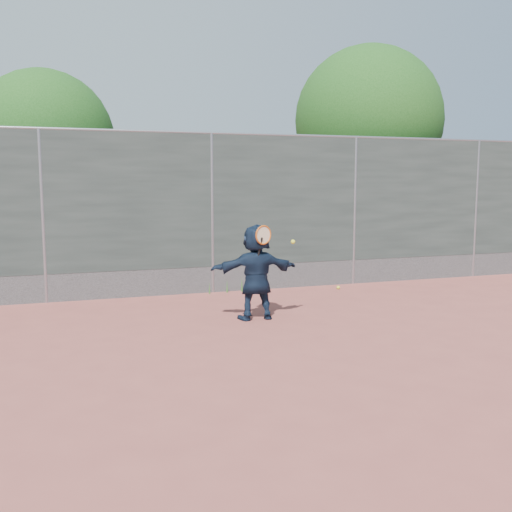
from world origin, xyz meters
name	(u,v)px	position (x,y,z in m)	size (l,w,h in m)	color
ground	(276,340)	(0.00, 0.00, 0.00)	(80.00, 80.00, 0.00)	#9E4C42
player	(256,272)	(0.11, 1.20, 0.73)	(1.36, 0.43, 1.47)	#142237
ball_ground	(338,287)	(2.42, 3.02, 0.03)	(0.07, 0.07, 0.07)	yellow
fence	(212,210)	(0.00, 3.50, 1.58)	(20.00, 0.06, 3.03)	#38423D
swing_action	(266,237)	(0.21, 1.01, 1.29)	(0.68, 0.18, 0.51)	#BF4F12
tree_right	(374,125)	(4.68, 5.75, 3.49)	(3.78, 3.60, 5.39)	#382314
tree_left	(52,144)	(-2.85, 6.55, 2.94)	(3.15, 3.00, 4.53)	#382314
weed_clump	(229,285)	(0.29, 3.38, 0.13)	(0.68, 0.07, 0.30)	#387226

